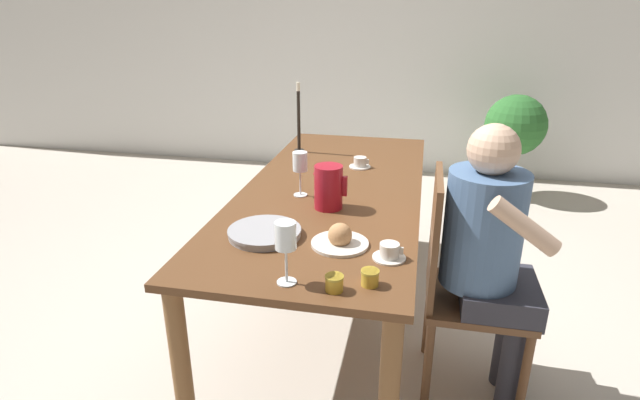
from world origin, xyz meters
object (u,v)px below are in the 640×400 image
object	(u,v)px
bread_plate	(340,239)
jam_jar_amber	(370,277)
teacup_near_person	(389,252)
serving_tray	(265,233)
teacup_across	(360,163)
potted_plant	(514,134)
chair_person_side	(460,283)
red_pitcher	(328,187)
candlestick_tall	(299,124)
person_seated	(490,247)
wine_glass_water	(300,164)
jam_jar_red	(334,282)
wine_glass_juice	(286,239)

from	to	relation	value
bread_plate	jam_jar_amber	distance (m)	0.30
teacup_near_person	serving_tray	xyz separation A→B (m)	(-0.49, 0.09, -0.01)
teacup_across	potted_plant	xyz separation A→B (m)	(1.09, 1.74, -0.20)
chair_person_side	bread_plate	xyz separation A→B (m)	(-0.47, -0.21, 0.26)
red_pitcher	teacup_near_person	xyz separation A→B (m)	(0.30, -0.42, -0.07)
chair_person_side	jam_jar_amber	xyz separation A→B (m)	(-0.33, -0.47, 0.26)
red_pitcher	candlestick_tall	bearing A→B (deg)	112.15
teacup_across	jam_jar_amber	bearing A→B (deg)	-81.00
jam_jar_amber	candlestick_tall	distance (m)	1.59
chair_person_side	person_seated	world-z (taller)	person_seated
teacup_across	potted_plant	bearing A→B (deg)	58.03
serving_tray	potted_plant	bearing A→B (deg)	63.63
wine_glass_water	bread_plate	xyz separation A→B (m)	(0.27, -0.48, -0.13)
teacup_near_person	potted_plant	size ratio (longest dim) A/B	0.13
bread_plate	candlestick_tall	world-z (taller)	candlestick_tall
wine_glass_water	bread_plate	size ratio (longest dim) A/B	0.98
wine_glass_water	chair_person_side	bearing A→B (deg)	-19.65
jam_jar_amber	potted_plant	size ratio (longest dim) A/B	0.07
jam_jar_red	potted_plant	world-z (taller)	potted_plant
potted_plant	bread_plate	bearing A→B (deg)	-110.91
jam_jar_red	potted_plant	distance (m)	3.19
person_seated	red_pitcher	xyz separation A→B (m)	(-0.68, 0.18, 0.13)
teacup_near_person	teacup_across	distance (m)	1.06
serving_tray	bread_plate	size ratio (longest dim) A/B	1.32
teacup_across	potted_plant	distance (m)	2.06
wine_glass_water	potted_plant	world-z (taller)	wine_glass_water
teacup_across	wine_glass_water	bearing A→B (deg)	-113.90
person_seated	red_pitcher	bearing A→B (deg)	-105.18
teacup_across	teacup_near_person	bearing A→B (deg)	-76.86
teacup_across	bread_plate	world-z (taller)	bread_plate
jam_jar_amber	potted_plant	xyz separation A→B (m)	(0.89, 2.97, -0.21)
red_pitcher	chair_person_side	bearing A→B (deg)	-13.65
person_seated	bread_plate	size ratio (longest dim) A/B	5.47
serving_tray	person_seated	bearing A→B (deg)	10.12
wine_glass_water	wine_glass_juice	xyz separation A→B (m)	(0.15, -0.78, -0.00)
person_seated	wine_glass_juice	world-z (taller)	person_seated
wine_glass_water	jam_jar_red	size ratio (longest dim) A/B	3.54
chair_person_side	teacup_across	distance (m)	0.95
wine_glass_water	teacup_near_person	distance (m)	0.73
chair_person_side	serving_tray	distance (m)	0.83
teacup_across	chair_person_side	bearing A→B (deg)	-55.32
teacup_across	potted_plant	world-z (taller)	potted_plant
person_seated	bread_plate	bearing A→B (deg)	-73.20
wine_glass_juice	bread_plate	distance (m)	0.35
potted_plant	chair_person_side	bearing A→B (deg)	-102.74
chair_person_side	serving_tray	world-z (taller)	chair_person_side
wine_glass_water	bread_plate	bearing A→B (deg)	-60.46
serving_tray	candlestick_tall	bearing A→B (deg)	97.60
wine_glass_juice	wine_glass_water	bearing A→B (deg)	100.67
wine_glass_juice	bread_plate	world-z (taller)	wine_glass_juice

